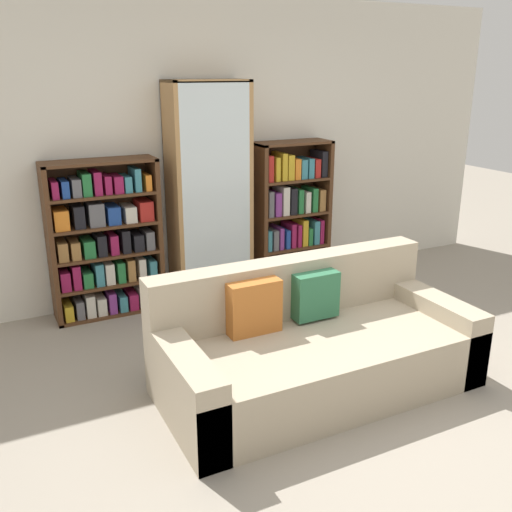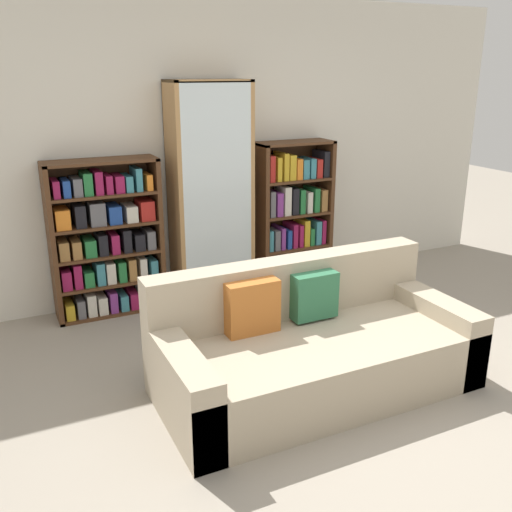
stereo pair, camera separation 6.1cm
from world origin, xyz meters
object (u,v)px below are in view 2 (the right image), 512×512
(bookshelf_left, at_px, (106,242))
(wine_bottle, at_px, (268,285))
(couch, at_px, (312,348))
(display_cabinet, at_px, (210,194))
(bookshelf_right, at_px, (293,215))

(bookshelf_left, xyz_separation_m, wine_bottle, (1.39, -0.37, -0.50))
(couch, distance_m, display_cabinet, 1.98)
(display_cabinet, bearing_deg, couch, -90.31)
(display_cabinet, bearing_deg, bookshelf_right, 1.06)
(display_cabinet, height_order, bookshelf_right, display_cabinet)
(bookshelf_left, bearing_deg, display_cabinet, -0.97)
(bookshelf_left, xyz_separation_m, display_cabinet, (0.97, -0.02, 0.34))
(couch, relative_size, wine_bottle, 5.91)
(display_cabinet, relative_size, bookshelf_right, 1.41)
(couch, height_order, display_cabinet, display_cabinet)
(couch, height_order, wine_bottle, couch)
(couch, xyz_separation_m, display_cabinet, (0.01, 1.84, 0.71))
(bookshelf_right, xyz_separation_m, wine_bottle, (-0.46, -0.37, -0.53))
(bookshelf_left, bearing_deg, wine_bottle, -14.83)
(display_cabinet, distance_m, wine_bottle, 1.00)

